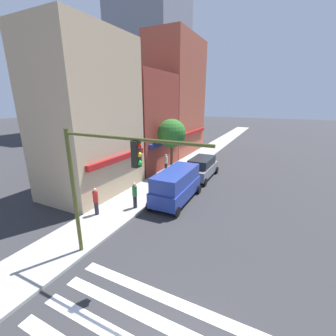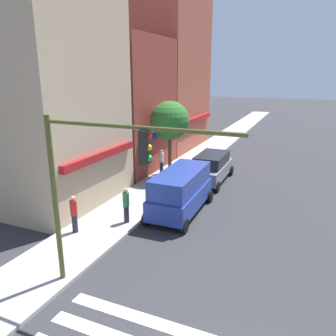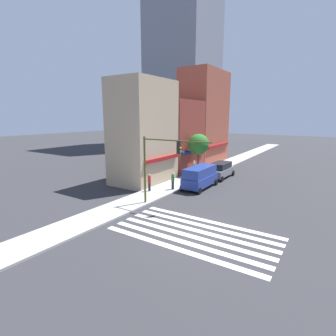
# 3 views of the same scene
# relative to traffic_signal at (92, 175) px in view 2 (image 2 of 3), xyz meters

# --- Properties ---
(storefront_row) EXTENTS (24.25, 5.30, 14.75)m
(storefront_row) POSITION_rel_traffic_signal_xyz_m (15.52, 6.67, 2.13)
(storefront_row) COLOR tan
(storefront_row) RESTS_ON ground_plane
(traffic_signal) EXTENTS (0.32, 6.29, 5.95)m
(traffic_signal) POSITION_rel_traffic_signal_xyz_m (0.00, 0.00, 0.00)
(traffic_signal) COLOR #474C1E
(traffic_signal) RESTS_ON ground_plane
(van_blue) EXTENTS (5.04, 2.22, 2.34)m
(van_blue) POSITION_rel_traffic_signal_xyz_m (7.30, -0.12, -2.90)
(van_blue) COLOR navy
(van_blue) RESTS_ON ground_plane
(suv_grey) EXTENTS (4.72, 2.12, 1.94)m
(suv_grey) POSITION_rel_traffic_signal_xyz_m (13.09, -0.12, -3.16)
(suv_grey) COLOR slate
(suv_grey) RESTS_ON ground_plane
(pedestrian_white_shirt) EXTENTS (0.32, 0.32, 1.77)m
(pedestrian_white_shirt) POSITION_rel_traffic_signal_xyz_m (12.95, 3.58, -3.12)
(pedestrian_white_shirt) COLOR #23232D
(pedestrian_white_shirt) RESTS_ON sidewalk_left
(pedestrian_red_jacket) EXTENTS (0.32, 0.32, 1.77)m
(pedestrian_red_jacket) POSITION_rel_traffic_signal_xyz_m (3.01, 3.42, -3.12)
(pedestrian_red_jacket) COLOR #23232D
(pedestrian_red_jacket) RESTS_ON sidewalk_left
(pedestrian_green_top) EXTENTS (0.32, 0.32, 1.77)m
(pedestrian_green_top) POSITION_rel_traffic_signal_xyz_m (4.86, 1.78, -3.12)
(pedestrian_green_top) COLOR #23232D
(pedestrian_green_top) RESTS_ON sidewalk_left
(street_tree) EXTENTS (2.64, 2.64, 5.30)m
(street_tree) POSITION_rel_traffic_signal_xyz_m (12.36, 2.68, -0.08)
(street_tree) COLOR brown
(street_tree) RESTS_ON sidewalk_left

